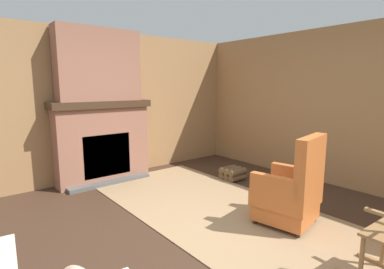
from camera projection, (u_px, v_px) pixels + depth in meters
The scene contains 10 objects.
ground_plane at pixel (206, 241), 3.06m from camera, with size 14.00×14.00×0.00m, color #3D281C.
wood_panel_wall_left at pixel (96, 106), 5.00m from camera, with size 0.06×6.12×2.48m.
wood_panel_wall_back at pixel (344, 108), 4.57m from camera, with size 6.12×0.09×2.48m.
fireplace_hearth at pixel (103, 142), 4.92m from camera, with size 0.58×1.59×1.33m.
chimney_breast at pixel (99, 65), 4.73m from camera, with size 0.33×1.32×1.12m.
area_rug at pixel (224, 212), 3.74m from camera, with size 4.21×1.85×0.01m.
armchair at pixel (290, 193), 3.38m from camera, with size 0.73×0.73×1.05m.
firewood_stack at pixel (233, 173), 5.06m from camera, with size 0.35×0.34×0.21m.
oil_lamp_vase at pixel (82, 95), 4.66m from camera, with size 0.11×0.11×0.28m.
storage_case at pixel (118, 95), 5.03m from camera, with size 0.14×0.22×0.16m.
Camera 1 is at (2.12, -1.90, 1.58)m, focal length 28.00 mm.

